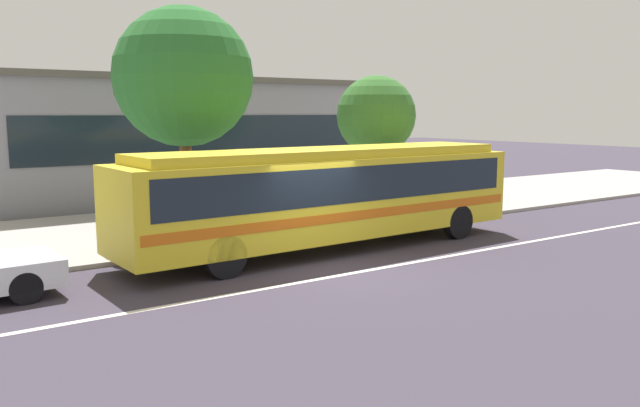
# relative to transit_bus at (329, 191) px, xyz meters

# --- Properties ---
(ground_plane) EXTENTS (120.00, 120.00, 0.00)m
(ground_plane) POSITION_rel_transit_bus_xyz_m (-1.34, -1.71, -1.61)
(ground_plane) COLOR #3A3341
(sidewalk_slab) EXTENTS (60.00, 8.00, 0.12)m
(sidewalk_slab) POSITION_rel_transit_bus_xyz_m (-1.34, 5.35, -1.55)
(sidewalk_slab) COLOR #9F9A94
(sidewalk_slab) RESTS_ON ground_plane
(lane_stripe_center) EXTENTS (56.00, 0.16, 0.01)m
(lane_stripe_center) POSITION_rel_transit_bus_xyz_m (-1.34, -2.51, -1.61)
(lane_stripe_center) COLOR silver
(lane_stripe_center) RESTS_ON ground_plane
(transit_bus) EXTENTS (11.84, 2.90, 2.76)m
(transit_bus) POSITION_rel_transit_bus_xyz_m (0.00, 0.00, 0.00)
(transit_bus) COLOR gold
(transit_bus) RESTS_ON ground_plane
(pedestrian_waiting_near_sign) EXTENTS (0.40, 0.40, 1.73)m
(pedestrian_waiting_near_sign) POSITION_rel_transit_bus_xyz_m (0.39, 2.86, -0.48)
(pedestrian_waiting_near_sign) COLOR #2C304B
(pedestrian_waiting_near_sign) RESTS_ON sidewalk_slab
(pedestrian_walking_along_curb) EXTENTS (0.40, 0.40, 1.65)m
(pedestrian_walking_along_curb) POSITION_rel_transit_bus_xyz_m (-1.16, 2.10, -0.52)
(pedestrian_walking_along_curb) COLOR #665B51
(pedestrian_walking_along_curb) RESTS_ON sidewalk_slab
(bus_stop_sign) EXTENTS (0.14, 0.44, 2.53)m
(bus_stop_sign) POSITION_rel_transit_bus_xyz_m (4.71, 1.98, 0.13)
(bus_stop_sign) COLOR gray
(bus_stop_sign) RESTS_ON sidewalk_slab
(street_tree_near_stop) EXTENTS (4.09, 4.09, 6.67)m
(street_tree_near_stop) POSITION_rel_transit_bus_xyz_m (-2.45, 3.94, 3.12)
(street_tree_near_stop) COLOR brown
(street_tree_near_stop) RESTS_ON sidewalk_slab
(street_tree_mid_block) EXTENTS (2.80, 2.80, 4.89)m
(street_tree_mid_block) POSITION_rel_transit_bus_xyz_m (4.59, 3.61, 1.97)
(street_tree_mid_block) COLOR brown
(street_tree_mid_block) RESTS_ON sidewalk_slab
(station_building) EXTENTS (17.72, 6.43, 5.18)m
(station_building) POSITION_rel_transit_bus_xyz_m (1.60, 12.82, 0.99)
(station_building) COLOR gray
(station_building) RESTS_ON ground_plane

